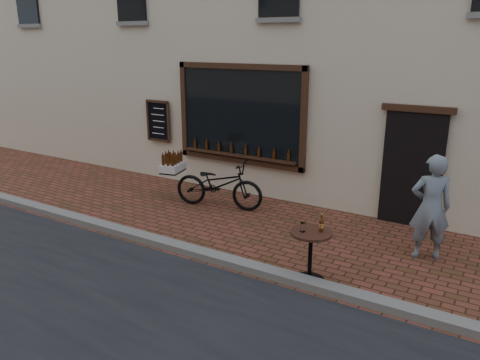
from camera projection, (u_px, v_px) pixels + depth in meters
The scene contains 5 objects.
ground at pixel (230, 272), 7.27m from camera, with size 90.00×90.00×0.00m, color #512E1A.
kerb at pixel (236, 263), 7.42m from camera, with size 90.00×0.25×0.12m, color slate.
cargo_bicycle at pixel (217, 184), 9.95m from camera, with size 2.33×1.08×1.10m.
bistro_table at pixel (311, 246), 6.84m from camera, with size 0.62×0.62×1.07m.
pedestrian at pixel (430, 207), 7.51m from camera, with size 0.64×0.42×1.76m, color slate.
Camera 1 is at (3.53, -5.52, 3.46)m, focal length 35.00 mm.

